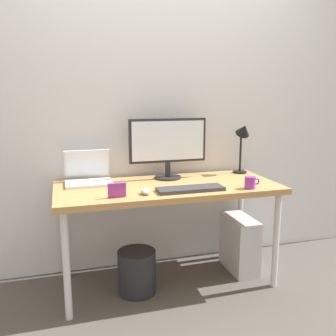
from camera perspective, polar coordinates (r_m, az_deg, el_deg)
The scene contains 12 objects.
ground_plane at distance 2.83m, azimuth 0.00°, elevation -17.06°, with size 6.00×6.00×0.00m, color #4C4742.
back_wall at distance 2.87m, azimuth -2.21°, elevation 10.44°, with size 4.40×0.04×2.60m, color silver.
desk at distance 2.58m, azimuth 0.00°, elevation -3.97°, with size 1.53×0.66×0.73m.
monitor at distance 2.72m, azimuth -0.01°, elevation 3.67°, with size 0.58×0.20×0.44m.
laptop at distance 2.67m, azimuth -12.19°, elevation -1.06°, with size 0.32×0.27×0.23m.
desk_lamp at distance 2.94m, azimuth 11.47°, elevation 4.67°, with size 0.11×0.16×0.41m.
keyboard at distance 2.41m, azimuth 3.47°, elevation -3.24°, with size 0.44×0.14×0.02m, color #333338.
mouse at distance 2.33m, azimuth -3.49°, elevation -3.66°, with size 0.06×0.09×0.03m, color #B2B2B7.
coffee_mug at distance 2.52m, azimuth 12.55°, elevation -2.19°, with size 0.11×0.07×0.08m.
photo_frame at distance 2.26m, azimuth -7.88°, elevation -3.37°, with size 0.11×0.02×0.09m, color purple.
computer_tower at distance 2.96m, azimuth 10.96°, elevation -11.39°, with size 0.18×0.36×0.42m, color silver.
wastebasket at distance 2.64m, azimuth -4.82°, elevation -15.62°, with size 0.26×0.26×0.30m, color #232328.
Camera 1 is at (-0.69, -2.39, 1.34)m, focal length 39.59 mm.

